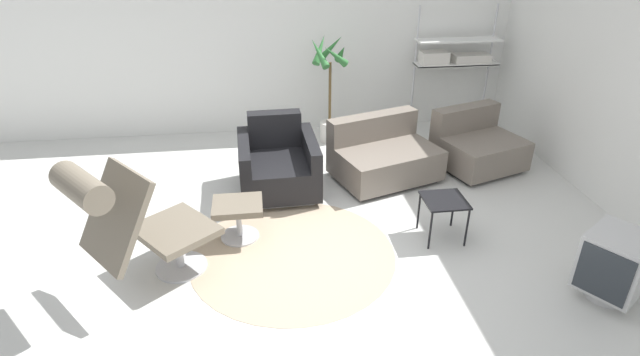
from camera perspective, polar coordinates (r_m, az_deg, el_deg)
The scene contains 12 objects.
ground_plane at distance 4.74m, azimuth -0.51°, elevation -7.11°, with size 12.00×12.00×0.00m, color silver.
wall_back at distance 6.89m, azimuth -3.66°, elevation 16.69°, with size 12.00×0.09×2.80m.
round_rug at distance 4.57m, azimuth -3.11°, elevation -8.65°, with size 1.85×1.85×0.01m.
lounge_chair at distance 4.05m, azimuth -21.11°, elevation -3.93°, with size 1.17×1.10×1.16m.
ottoman at distance 4.70m, azimuth -9.35°, elevation -3.89°, with size 0.46×0.39×0.37m.
armchair_red at distance 5.48m, azimuth -4.82°, elevation 1.39°, with size 0.86×0.94×0.79m.
couch_low at distance 5.78m, azimuth 7.24°, elevation 2.37°, with size 1.32×1.12×0.69m.
couch_second at distance 6.29m, azimuth 17.46°, elevation 3.40°, with size 1.10×1.05×0.69m.
side_table at distance 4.74m, azimuth 14.01°, elevation -2.88°, with size 0.38×0.38×0.41m.
crt_television at distance 4.54m, azimuth 30.65°, elevation -8.53°, with size 0.64×0.63×0.58m.
potted_plant at distance 6.58m, azimuth 1.05°, elevation 9.84°, with size 0.50×0.52×1.41m.
shelf_unit at distance 7.21m, azimuth 15.09°, elevation 13.15°, with size 1.14×0.28×1.69m.
Camera 1 is at (-0.47, -3.87, 2.70)m, focal length 28.00 mm.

